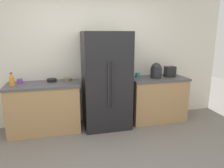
# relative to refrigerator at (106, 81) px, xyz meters

# --- Properties ---
(ground_plane) EXTENTS (11.20, 11.20, 0.00)m
(ground_plane) POSITION_rel_refrigerator_xyz_m (-0.20, -1.35, -0.90)
(ground_plane) COLOR slate
(kitchen_back_panel) EXTENTS (5.60, 0.10, 3.05)m
(kitchen_back_panel) POSITION_rel_refrigerator_xyz_m (-0.20, 0.41, 0.63)
(kitchen_back_panel) COLOR silver
(kitchen_back_panel) RESTS_ON ground_plane
(counter_left) EXTENTS (1.26, 0.62, 0.89)m
(counter_left) POSITION_rel_refrigerator_xyz_m (-1.14, 0.05, -0.45)
(counter_left) COLOR tan
(counter_left) RESTS_ON ground_plane
(counter_right) EXTENTS (1.14, 0.62, 0.89)m
(counter_right) POSITION_rel_refrigerator_xyz_m (1.08, 0.05, -0.45)
(counter_right) COLOR tan
(counter_right) RESTS_ON ground_plane
(refrigerator) EXTENTS (0.85, 0.70, 1.80)m
(refrigerator) POSITION_rel_refrigerator_xyz_m (0.00, 0.00, 0.00)
(refrigerator) COLOR black
(refrigerator) RESTS_ON ground_plane
(toaster) EXTENTS (0.20, 0.15, 0.21)m
(toaster) POSITION_rel_refrigerator_xyz_m (1.35, 0.07, 0.10)
(toaster) COLOR black
(toaster) RESTS_ON counter_right
(rice_cooker) EXTENTS (0.22, 0.22, 0.30)m
(rice_cooker) POSITION_rel_refrigerator_xyz_m (1.02, 0.03, 0.14)
(rice_cooker) COLOR #262628
(rice_cooker) RESTS_ON counter_right
(bottle_a) EXTENTS (0.08, 0.08, 0.23)m
(bottle_a) POSITION_rel_refrigerator_xyz_m (-1.63, 0.00, 0.08)
(bottle_a) COLOR orange
(bottle_a) RESTS_ON counter_left
(cup_a) EXTENTS (0.09, 0.09, 0.08)m
(cup_a) POSITION_rel_refrigerator_xyz_m (-1.54, 0.19, 0.03)
(cup_a) COLOR purple
(cup_a) RESTS_ON counter_left
(cup_b) EXTENTS (0.09, 0.09, 0.08)m
(cup_b) POSITION_rel_refrigerator_xyz_m (0.70, 0.22, 0.04)
(cup_b) COLOR teal
(cup_b) RESTS_ON counter_right
(bowl_a) EXTENTS (0.15, 0.15, 0.05)m
(bowl_a) POSITION_rel_refrigerator_xyz_m (-0.71, 0.17, 0.02)
(bowl_a) COLOR brown
(bowl_a) RESTS_ON counter_left
(bowl_b) EXTENTS (0.17, 0.17, 0.06)m
(bowl_b) POSITION_rel_refrigerator_xyz_m (-0.98, 0.18, 0.02)
(bowl_b) COLOR black
(bowl_b) RESTS_ON counter_left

